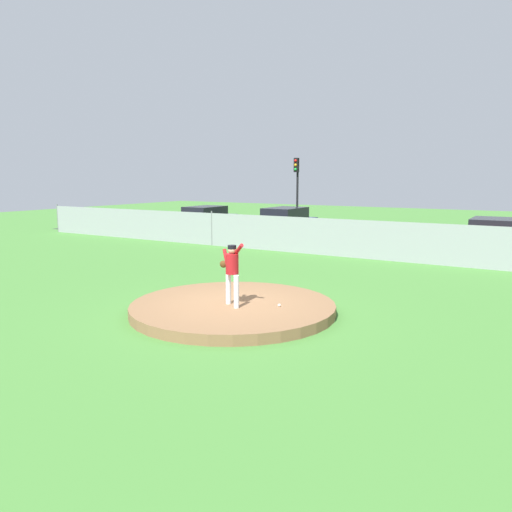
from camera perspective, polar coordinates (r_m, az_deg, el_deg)
ground_plane at (r=18.05m, az=8.04°, el=-2.06°), size 80.00×80.00×0.00m
asphalt_strip at (r=25.98m, az=15.47°, el=1.10°), size 44.00×7.00×0.01m
pitchers_mound at (r=12.86m, az=-2.65°, el=-5.94°), size 5.24×5.24×0.26m
pitcher_youth at (r=12.35m, az=-2.79°, el=-1.42°), size 0.81×0.37×1.61m
baseball at (r=12.46m, az=2.67°, el=-5.64°), size 0.07×0.07×0.07m
chainlink_fence at (r=21.62m, az=12.29°, el=1.86°), size 40.04×0.07×1.74m
parked_car_red at (r=24.65m, az=25.34°, el=1.95°), size 1.97×4.40×1.63m
parked_car_navy at (r=28.09m, az=3.34°, el=3.69°), size 1.95×4.76×1.74m
parked_car_slate at (r=30.95m, az=-5.83°, el=4.09°), size 1.90×4.64×1.66m
traffic_cone_orange at (r=25.59m, az=9.41°, el=1.77°), size 0.40×0.40×0.55m
traffic_light_near at (r=32.50m, az=4.69°, el=8.55°), size 0.28×0.46×4.64m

